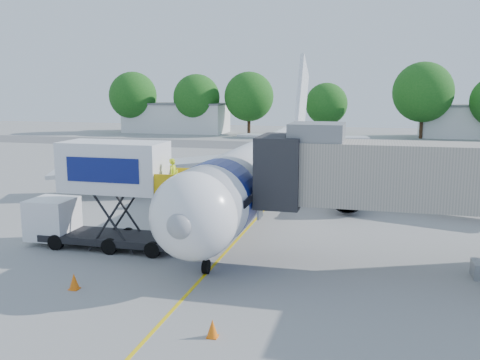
# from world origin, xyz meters

# --- Properties ---
(ground) EXTENTS (160.00, 160.00, 0.00)m
(ground) POSITION_xyz_m (0.00, 0.00, 0.00)
(ground) COLOR #969693
(ground) RESTS_ON ground
(guidance_line) EXTENTS (0.15, 70.00, 0.01)m
(guidance_line) POSITION_xyz_m (0.00, 0.00, 0.01)
(guidance_line) COLOR yellow
(guidance_line) RESTS_ON ground
(taxiway_strip) EXTENTS (120.00, 10.00, 0.01)m
(taxiway_strip) POSITION_xyz_m (0.00, 42.00, 0.00)
(taxiway_strip) COLOR #59595B
(taxiway_strip) RESTS_ON ground
(aircraft) EXTENTS (34.17, 37.73, 11.35)m
(aircraft) POSITION_xyz_m (0.00, 4.12, 2.95)
(aircraft) COLOR white
(aircraft) RESTS_ON ground
(jet_bridge) EXTENTS (13.90, 3.20, 6.60)m
(jet_bridge) POSITION_xyz_m (7.99, -7.00, 4.34)
(jet_bridge) COLOR #AAA091
(jet_bridge) RESTS_ON ground
(catering_hiloader) EXTENTS (8.50, 2.44, 5.50)m
(catering_hiloader) POSITION_xyz_m (-6.27, -7.00, 2.76)
(catering_hiloader) COLOR black
(catering_hiloader) RESTS_ON ground
(safety_cone_a) EXTENTS (0.39, 0.39, 0.62)m
(safety_cone_a) POSITION_xyz_m (2.09, -15.29, 0.30)
(safety_cone_a) COLOR orange
(safety_cone_a) RESTS_ON ground
(safety_cone_b) EXTENTS (0.43, 0.43, 0.68)m
(safety_cone_b) POSITION_xyz_m (-4.68, -12.62, 0.33)
(safety_cone_b) COLOR orange
(safety_cone_b) RESTS_ON ground
(outbuilding_left) EXTENTS (18.40, 8.40, 5.30)m
(outbuilding_left) POSITION_xyz_m (-28.00, 60.00, 2.66)
(outbuilding_left) COLOR silver
(outbuilding_left) RESTS_ON ground
(outbuilding_right) EXTENTS (16.40, 7.40, 5.30)m
(outbuilding_right) POSITION_xyz_m (22.00, 62.00, 2.66)
(outbuilding_right) COLOR silver
(outbuilding_right) RESTS_ON ground
(tree_a) EXTENTS (8.47, 8.47, 10.80)m
(tree_a) POSITION_xyz_m (-35.26, 57.64, 6.55)
(tree_a) COLOR #382314
(tree_a) RESTS_ON ground
(tree_b) EXTENTS (8.11, 8.11, 10.34)m
(tree_b) POSITION_xyz_m (-23.52, 58.25, 6.28)
(tree_b) COLOR #382314
(tree_b) RESTS_ON ground
(tree_c) EXTENTS (8.38, 8.38, 10.69)m
(tree_c) POSITION_xyz_m (-14.09, 58.18, 6.49)
(tree_c) COLOR #382314
(tree_c) RESTS_ON ground
(tree_d) EXTENTS (6.91, 6.91, 8.82)m
(tree_d) POSITION_xyz_m (-1.04, 58.49, 5.35)
(tree_d) COLOR #382314
(tree_d) RESTS_ON ground
(tree_e) EXTENTS (9.45, 9.45, 12.04)m
(tree_e) POSITION_xyz_m (14.01, 58.35, 7.31)
(tree_e) COLOR #382314
(tree_e) RESTS_ON ground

